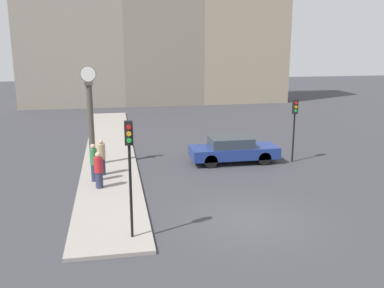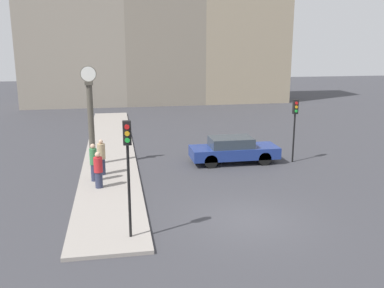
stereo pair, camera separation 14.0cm
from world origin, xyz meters
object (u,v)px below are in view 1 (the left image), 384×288
traffic_light_near (129,155)px  pedestrian_red_top (99,170)px  sedan_car (233,150)px  traffic_light_far (295,117)px  pedestrian_green_hoodie (94,162)px  street_clock (91,117)px  pedestrian_tan_coat (102,157)px

traffic_light_near → pedestrian_red_top: size_ratio=2.39×
sedan_car → pedestrian_red_top: bearing=-155.3°
traffic_light_far → pedestrian_red_top: traffic_light_far is taller
traffic_light_near → sedan_car: bearing=55.1°
traffic_light_near → pedestrian_green_hoodie: 6.54m
traffic_light_far → street_clock: bearing=174.6°
sedan_car → pedestrian_green_hoodie: 7.55m
traffic_light_far → pedestrian_green_hoodie: bearing=-170.4°
pedestrian_tan_coat → pedestrian_red_top: bearing=-92.8°
pedestrian_green_hoodie → sedan_car: bearing=17.1°
street_clock → pedestrian_tan_coat: street_clock is taller
traffic_light_far → pedestrian_tan_coat: bearing=-175.2°
street_clock → pedestrian_green_hoodie: size_ratio=2.90×
sedan_car → pedestrian_green_hoodie: bearing=-162.9°
traffic_light_near → traffic_light_far: traffic_light_near is taller
street_clock → pedestrian_tan_coat: (0.50, -1.86, -1.64)m
pedestrian_tan_coat → street_clock: bearing=105.1°
traffic_light_near → pedestrian_green_hoodie: traffic_light_near is taller
traffic_light_near → traffic_light_far: 11.98m
sedan_car → pedestrian_tan_coat: size_ratio=2.71×
traffic_light_far → street_clock: 10.64m
traffic_light_far → sedan_car: bearing=172.1°
traffic_light_near → pedestrian_tan_coat: bearing=98.6°
pedestrian_red_top → street_clock: bearing=96.2°
sedan_car → street_clock: bearing=175.7°
pedestrian_green_hoodie → traffic_light_near: bearing=-77.1°
sedan_car → pedestrian_red_top: pedestrian_red_top is taller
traffic_light_near → street_clock: (-1.57, 8.88, -0.26)m
street_clock → pedestrian_tan_coat: 2.53m
sedan_car → pedestrian_tan_coat: 7.00m
street_clock → pedestrian_green_hoodie: (0.17, -2.77, -1.62)m
sedan_car → pedestrian_red_top: (-6.97, -3.20, 0.21)m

